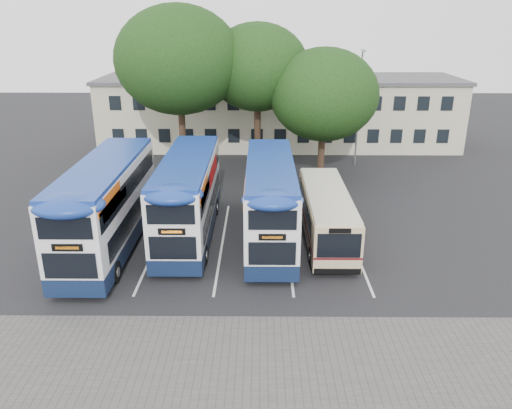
{
  "coord_description": "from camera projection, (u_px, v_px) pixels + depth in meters",
  "views": [
    {
      "loc": [
        -1.73,
        -19.3,
        11.51
      ],
      "look_at": [
        -1.94,
        5.0,
        2.22
      ],
      "focal_mm": 35.0,
      "sensor_mm": 36.0,
      "label": 1
    }
  ],
  "objects": [
    {
      "name": "tree_left",
      "position": [
        179.0,
        60.0,
        35.44
      ],
      "size": [
        9.05,
        9.05,
        12.31
      ],
      "color": "black",
      "rests_on": "ground"
    },
    {
      "name": "lamp_post",
      "position": [
        359.0,
        102.0,
        38.91
      ],
      "size": [
        0.25,
        1.05,
        9.06
      ],
      "color": "gray",
      "rests_on": "ground"
    },
    {
      "name": "bus_dd_mid",
      "position": [
        188.0,
        193.0,
        26.97
      ],
      "size": [
        2.58,
        10.63,
        4.43
      ],
      "color": "#101E3E",
      "rests_on": "ground"
    },
    {
      "name": "bay_lines",
      "position": [
        222.0,
        243.0,
        26.82
      ],
      "size": [
        14.12,
        11.0,
        0.01
      ],
      "color": "silver",
      "rests_on": "ground"
    },
    {
      "name": "depot_building",
      "position": [
        279.0,
        111.0,
        46.2
      ],
      "size": [
        32.4,
        8.4,
        6.2
      ],
      "color": "beige",
      "rests_on": "ground"
    },
    {
      "name": "paving_strip",
      "position": [
        252.0,
        365.0,
        17.46
      ],
      "size": [
        40.0,
        6.0,
        0.01
      ],
      "primitive_type": "cube",
      "color": "#595654",
      "rests_on": "ground"
    },
    {
      "name": "bus_dd_right",
      "position": [
        270.0,
        198.0,
        26.44
      ],
      "size": [
        2.54,
        10.47,
        4.36
      ],
      "color": "#101E3E",
      "rests_on": "ground"
    },
    {
      "name": "ground",
      "position": [
        299.0,
        292.0,
        22.12
      ],
      "size": [
        120.0,
        120.0,
        0.0
      ],
      "primitive_type": "plane",
      "color": "black",
      "rests_on": "ground"
    },
    {
      "name": "tree_mid",
      "position": [
        258.0,
        67.0,
        36.73
      ],
      "size": [
        7.54,
        7.54,
        11.07
      ],
      "color": "black",
      "rests_on": "ground"
    },
    {
      "name": "bus_dd_left",
      "position": [
        107.0,
        202.0,
        25.43
      ],
      "size": [
        2.69,
        11.09,
        4.62
      ],
      "color": "#101E3E",
      "rests_on": "ground"
    },
    {
      "name": "bus_single",
      "position": [
        326.0,
        212.0,
        26.92
      ],
      "size": [
        2.32,
        9.11,
        2.71
      ],
      "color": "#CFB58A",
      "rests_on": "ground"
    },
    {
      "name": "tree_right",
      "position": [
        324.0,
        95.0,
        35.46
      ],
      "size": [
        7.74,
        7.74,
        9.46
      ],
      "color": "black",
      "rests_on": "ground"
    }
  ]
}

